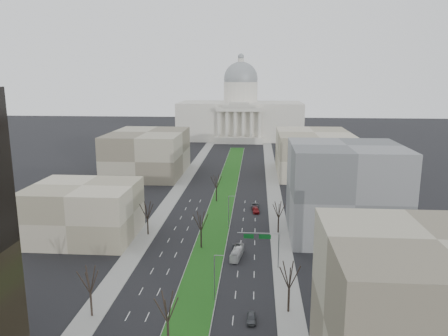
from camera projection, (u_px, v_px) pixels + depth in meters
The scene contains 25 objects.
ground at pixel (222, 202), 145.36m from camera, with size 600.00×600.00×0.00m, color black.
median at pixel (222, 202), 144.35m from camera, with size 8.00×222.03×0.20m.
sidewalk_left at pixel (153, 226), 122.26m from camera, with size 5.00×330.00×0.15m, color gray.
sidewalk_right at pixel (279, 229), 119.66m from camera, with size 5.00×330.00×0.15m, color gray.
capitol at pixel (240, 114), 287.83m from camera, with size 80.00×46.00×55.00m.
building_beige_left at pixel (84, 211), 112.22m from camera, with size 26.00×22.00×14.00m, color #9D9479.
building_tan_right at pixel (428, 322), 54.79m from camera, with size 26.00×24.00×22.00m, color #776F5C.
building_grey_right at pixel (344, 191), 113.02m from camera, with size 28.00×26.00×24.00m, color slate.
building_far_left at pixel (148, 153), 185.09m from camera, with size 30.00×40.00×18.00m, color #776F5C.
building_far_right at pixel (313, 153), 184.76m from camera, with size 30.00×40.00×18.00m, color #9D9479.
tree_left_mid at pixel (90, 279), 74.96m from camera, with size 5.40×5.40×9.72m.
tree_left_far at pixel (147, 210), 114.00m from camera, with size 5.28×5.28×9.50m.
tree_right_mid at pixel (289, 275), 76.27m from camera, with size 5.52×5.52×9.94m.
tree_right_far at pixel (279, 210), 115.41m from camera, with size 5.04×5.04×9.07m.
tree_median_a at pixel (167, 307), 66.03m from camera, with size 5.40×5.40×9.72m.
tree_median_b at pixel (201, 221), 105.04m from camera, with size 5.40×5.40×9.72m.
tree_median_c at pixel (216, 181), 144.04m from camera, with size 5.40×5.40×9.72m.
streetlamp_median_b at pixel (215, 277), 80.69m from camera, with size 1.90×0.20×9.16m.
streetlamp_median_c at pixel (229, 211), 119.69m from camera, with size 1.90×0.20×9.16m.
mast_arm_signs at pixel (266, 242), 94.35m from camera, with size 9.12×0.24×8.09m.
car_grey_near at pixel (251, 318), 74.62m from camera, with size 1.57×3.89×1.33m, color #44474B.
car_black at pixel (236, 248), 104.72m from camera, with size 1.51×4.33×1.43m, color black.
car_red at pixel (256, 210), 134.08m from camera, with size 1.97×4.85×1.41m, color maroon.
car_grey_far at pixel (255, 205), 139.05m from camera, with size 2.24×4.86×1.35m, color #46474D.
box_van at pixel (237, 253), 100.73m from camera, with size 1.91×8.15×2.27m, color silver.
Camera 1 is at (11.14, -19.36, 41.36)m, focal length 35.00 mm.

